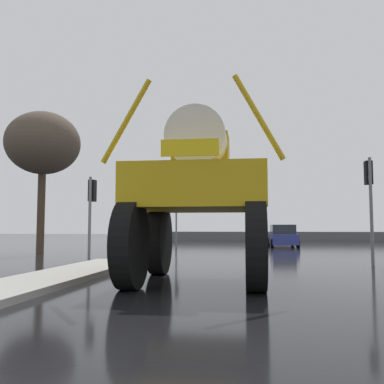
# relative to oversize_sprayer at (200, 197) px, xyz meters

# --- Properties ---
(ground_plane) EXTENTS (120.00, 120.00, 0.00)m
(ground_plane) POSITION_rel_oversize_sprayer_xyz_m (0.73, 12.25, -2.10)
(ground_plane) COLOR black
(median_island) EXTENTS (1.79, 11.40, 0.15)m
(median_island) POSITION_rel_oversize_sprayer_xyz_m (-3.69, -0.53, -2.03)
(median_island) COLOR #9E9B93
(median_island) RESTS_ON ground
(oversize_sprayer) EXTENTS (3.99, 5.10, 4.61)m
(oversize_sprayer) POSITION_rel_oversize_sprayer_xyz_m (0.00, 0.00, 0.00)
(oversize_sprayer) COLOR black
(oversize_sprayer) RESTS_ON ground
(sedan_ahead) EXTENTS (2.06, 4.19, 1.52)m
(sedan_ahead) POSITION_rel_oversize_sprayer_xyz_m (3.25, 19.94, -1.39)
(sedan_ahead) COLOR navy
(sedan_ahead) RESTS_ON ground
(traffic_signal_near_left) EXTENTS (0.24, 0.54, 3.28)m
(traffic_signal_near_left) POSITION_rel_oversize_sprayer_xyz_m (-4.88, 5.23, 0.28)
(traffic_signal_near_left) COLOR slate
(traffic_signal_near_left) RESTS_ON ground
(traffic_signal_near_right) EXTENTS (0.24, 0.54, 3.79)m
(traffic_signal_near_right) POSITION_rel_oversize_sprayer_xyz_m (5.38, 5.22, 0.67)
(traffic_signal_near_right) COLOR slate
(traffic_signal_near_right) RESTS_ON ground
(traffic_signal_far_left) EXTENTS (0.24, 0.55, 3.55)m
(traffic_signal_far_left) POSITION_rel_oversize_sprayer_xyz_m (-3.99, 18.75, 0.49)
(traffic_signal_far_left) COLOR slate
(traffic_signal_far_left) RESTS_ON ground
(bare_tree_left) EXTENTS (3.98, 3.98, 7.58)m
(bare_tree_left) POSITION_rel_oversize_sprayer_xyz_m (-9.94, 10.95, 3.73)
(bare_tree_left) COLOR #473828
(bare_tree_left) RESTS_ON ground
(roadside_barrier) EXTENTS (27.71, 0.24, 0.90)m
(roadside_barrier) POSITION_rel_oversize_sprayer_xyz_m (0.73, 32.73, -1.65)
(roadside_barrier) COLOR #59595B
(roadside_barrier) RESTS_ON ground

